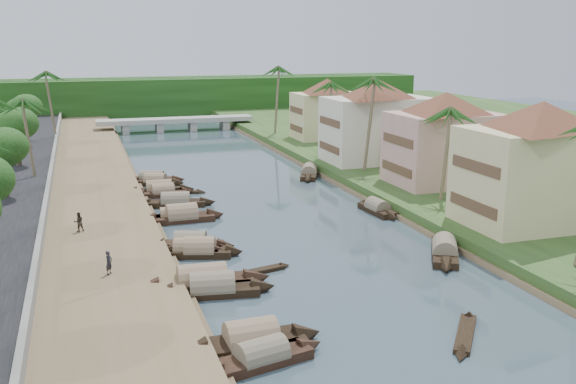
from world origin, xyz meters
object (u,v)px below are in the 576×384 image
object	(u,v)px
building_near	(538,162)
sampan_1	(251,341)
sampan_0	(262,358)
bridge	(176,122)
person_near	(109,263)

from	to	relation	value
building_near	sampan_1	distance (m)	30.92
building_near	sampan_0	xyz separation A→B (m)	(-27.73, -14.10, -5.98)
bridge	sampan_0	xyz separation A→B (m)	(-8.74, -88.10, -1.31)
building_near	person_near	xyz separation A→B (m)	(-34.51, -0.34, -4.78)
bridge	building_near	size ratio (longest dim) A/B	1.89
bridge	building_near	world-z (taller)	building_near
building_near	sampan_0	distance (m)	31.68
bridge	sampan_1	world-z (taller)	bridge
sampan_1	sampan_0	bearing A→B (deg)	-89.70
bridge	person_near	bearing A→B (deg)	-101.79
building_near	bridge	bearing A→B (deg)	104.39
sampan_0	sampan_1	xyz separation A→B (m)	(-0.05, 1.91, 0.01)
sampan_1	person_near	distance (m)	13.68
bridge	building_near	xyz separation A→B (m)	(18.99, -74.00, 4.66)
sampan_0	sampan_1	distance (m)	1.91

